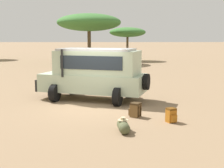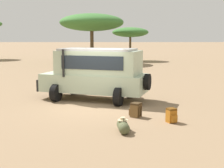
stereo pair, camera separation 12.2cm
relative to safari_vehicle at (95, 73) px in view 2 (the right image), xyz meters
The scene contains 7 objects.
ground_plane 2.12m from the safari_vehicle, 91.40° to the right, with size 320.00×320.00×0.00m, color #8C7051.
safari_vehicle is the anchor object (origin of this frame).
backpack_beside_front_wheel 3.79m from the safari_vehicle, 63.09° to the right, with size 0.50×0.48×0.54m.
backpack_cluster_center 5.03m from the safari_vehicle, 54.66° to the right, with size 0.39×0.43×0.51m.
duffel_bag_low_black_case 5.34m from the safari_vehicle, 77.70° to the right, with size 0.40×0.94×0.45m.
acacia_tree_right_mid 21.01m from the safari_vehicle, 94.15° to the left, with size 7.14×6.97×5.52m.
acacia_tree_far_right 25.00m from the safari_vehicle, 82.98° to the left, with size 4.53×4.10×4.13m.
Camera 2 is at (0.80, -12.96, 2.98)m, focal length 50.00 mm.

